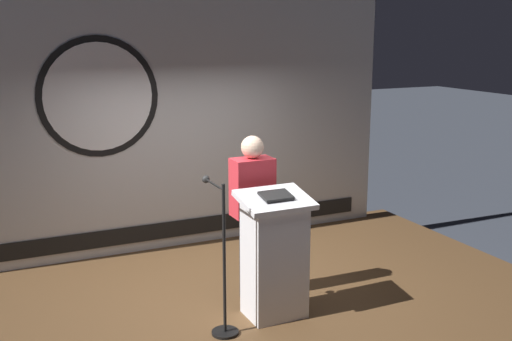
% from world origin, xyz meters
% --- Properties ---
extents(ground_plane, '(40.00, 40.00, 0.00)m').
position_xyz_m(ground_plane, '(0.00, 0.00, 0.00)').
color(ground_plane, '#383D47').
extents(stage_platform, '(6.40, 4.00, 0.30)m').
position_xyz_m(stage_platform, '(0.00, 0.00, 0.15)').
color(stage_platform, brown).
rests_on(stage_platform, ground).
extents(banner_display, '(5.53, 0.12, 3.52)m').
position_xyz_m(banner_display, '(-0.03, 1.85, 2.05)').
color(banner_display, silver).
rests_on(banner_display, stage_platform).
extents(podium, '(0.64, 0.50, 1.20)m').
position_xyz_m(podium, '(0.16, -0.42, 0.89)').
color(podium, silver).
rests_on(podium, stage_platform).
extents(speaker_person, '(0.40, 0.26, 1.63)m').
position_xyz_m(speaker_person, '(0.16, 0.06, 1.13)').
color(speaker_person, black).
rests_on(speaker_person, stage_platform).
extents(microphone_stand, '(0.24, 0.57, 1.36)m').
position_xyz_m(microphone_stand, '(-0.40, -0.51, 0.78)').
color(microphone_stand, black).
rests_on(microphone_stand, stage_platform).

